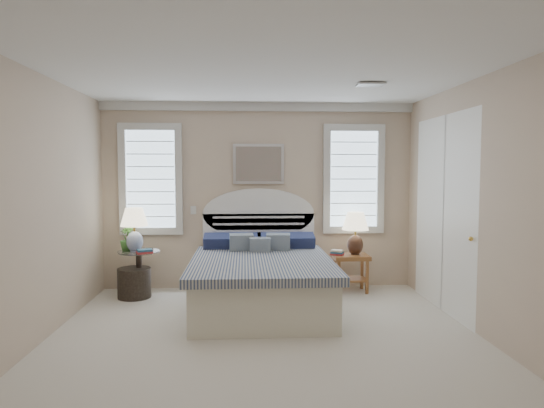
{
  "coord_description": "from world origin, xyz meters",
  "views": [
    {
      "loc": [
        -0.21,
        -4.59,
        1.73
      ],
      "look_at": [
        0.11,
        1.0,
        1.34
      ],
      "focal_mm": 32.0,
      "sensor_mm": 36.0,
      "label": 1
    }
  ],
  "objects": [
    {
      "name": "window_right",
      "position": [
        1.4,
        2.48,
        1.6
      ],
      "size": [
        0.9,
        0.06,
        1.6
      ],
      "primitive_type": "cube",
      "color": "silver",
      "rests_on": "wall_back"
    },
    {
      "name": "window_left",
      "position": [
        -1.55,
        2.48,
        1.6
      ],
      "size": [
        0.9,
        0.06,
        1.6
      ],
      "primitive_type": "cube",
      "color": "silver",
      "rests_on": "wall_back"
    },
    {
      "name": "nightstand_right",
      "position": [
        1.3,
        2.15,
        0.39
      ],
      "size": [
        0.5,
        0.4,
        0.53
      ],
      "color": "olive",
      "rests_on": "floor"
    },
    {
      "name": "wall_right",
      "position": [
        2.25,
        0.0,
        1.35
      ],
      "size": [
        0.02,
        5.0,
        2.7
      ],
      "primitive_type": "cube",
      "color": "beige",
      "rests_on": "floor"
    },
    {
      "name": "lamp_left",
      "position": [
        -1.7,
        2.02,
        1.0
      ],
      "size": [
        0.39,
        0.39,
        0.6
      ],
      "rotation": [
        0.0,
        0.0,
        -0.07
      ],
      "color": "silver",
      "rests_on": "side_table_left"
    },
    {
      "name": "wall_back",
      "position": [
        0.0,
        2.5,
        1.35
      ],
      "size": [
        4.5,
        0.02,
        2.7
      ],
      "primitive_type": "cube",
      "color": "beige",
      "rests_on": "floor"
    },
    {
      "name": "closet_door",
      "position": [
        2.23,
        1.2,
        1.2
      ],
      "size": [
        0.02,
        1.8,
        2.4
      ],
      "primitive_type": "cube",
      "color": "white",
      "rests_on": "floor"
    },
    {
      "name": "books_right",
      "position": [
        1.1,
        2.13,
        0.56
      ],
      "size": [
        0.22,
        0.19,
        0.07
      ],
      "rotation": [
        0.0,
        0.0,
        -0.43
      ],
      "color": "#A2282A",
      "rests_on": "nightstand_right"
    },
    {
      "name": "potted_plant",
      "position": [
        -1.8,
        2.07,
        0.8
      ],
      "size": [
        0.26,
        0.26,
        0.35
      ],
      "primitive_type": "imported",
      "rotation": [
        0.0,
        0.0,
        -0.42
      ],
      "color": "#337E32",
      "rests_on": "side_table_left"
    },
    {
      "name": "books_left",
      "position": [
        -1.53,
        1.84,
        0.66
      ],
      "size": [
        0.24,
        0.22,
        0.05
      ],
      "rotation": [
        0.0,
        0.0,
        0.43
      ],
      "color": "#A2282A",
      "rests_on": "side_table_left"
    },
    {
      "name": "lamp_right",
      "position": [
        1.37,
        2.18,
        0.9
      ],
      "size": [
        0.43,
        0.43,
        0.61
      ],
      "rotation": [
        0.0,
        0.0,
        -0.16
      ],
      "color": "black",
      "rests_on": "nightstand_right"
    },
    {
      "name": "crown_molding",
      "position": [
        0.0,
        2.46,
        2.64
      ],
      "size": [
        4.5,
        0.08,
        0.12
      ],
      "primitive_type": "cube",
      "color": "silver",
      "rests_on": "wall_back"
    },
    {
      "name": "wall_left",
      "position": [
        -2.25,
        0.0,
        1.35
      ],
      "size": [
        0.02,
        5.0,
        2.7
      ],
      "primitive_type": "cube",
      "color": "beige",
      "rests_on": "floor"
    },
    {
      "name": "painting",
      "position": [
        0.0,
        2.46,
        1.82
      ],
      "size": [
        0.74,
        0.04,
        0.58
      ],
      "primitive_type": "cube",
      "color": "silver",
      "rests_on": "wall_back"
    },
    {
      "name": "switch_plate",
      "position": [
        -0.95,
        2.48,
        1.15
      ],
      "size": [
        0.08,
        0.01,
        0.12
      ],
      "primitive_type": "cube",
      "color": "silver",
      "rests_on": "wall_back"
    },
    {
      "name": "ceiling",
      "position": [
        0.0,
        0.0,
        2.7
      ],
      "size": [
        4.5,
        5.0,
        0.01
      ],
      "primitive_type": "cube",
      "color": "white",
      "rests_on": "wall_back"
    },
    {
      "name": "bed",
      "position": [
        0.0,
        1.46,
        0.39
      ],
      "size": [
        1.72,
        2.28,
        1.47
      ],
      "color": "silver",
      "rests_on": "floor"
    },
    {
      "name": "side_table_left",
      "position": [
        -1.65,
        2.05,
        0.39
      ],
      "size": [
        0.56,
        0.56,
        0.63
      ],
      "color": "black",
      "rests_on": "floor"
    },
    {
      "name": "hvac_vent",
      "position": [
        1.2,
        0.8,
        2.68
      ],
      "size": [
        0.3,
        0.2,
        0.02
      ],
      "primitive_type": "cube",
      "color": "#B2B2B2",
      "rests_on": "ceiling"
    },
    {
      "name": "floor",
      "position": [
        0.0,
        0.0,
        0.0
      ],
      "size": [
        4.5,
        5.0,
        0.01
      ],
      "primitive_type": "cube",
      "color": "#BBB2A0",
      "rests_on": "ground"
    },
    {
      "name": "floor_pot",
      "position": [
        -1.7,
        1.99,
        0.2
      ],
      "size": [
        0.46,
        0.46,
        0.4
      ],
      "primitive_type": "cylinder",
      "rotation": [
        0.0,
        0.0,
        0.04
      ],
      "color": "black",
      "rests_on": "floor"
    }
  ]
}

